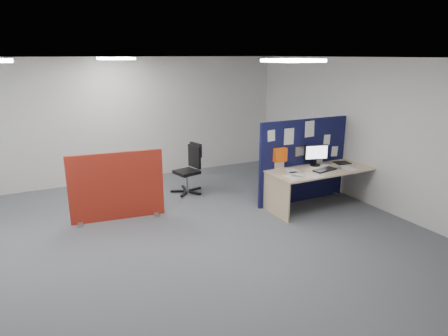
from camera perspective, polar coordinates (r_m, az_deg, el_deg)
name	(u,v)px	position (r m, az deg, el deg)	size (l,w,h in m)	color
floor	(131,250)	(6.10, -13.11, -11.28)	(9.00, 9.00, 0.00)	#4F5257
ceiling	(118,58)	(5.45, -14.94, 14.93)	(9.00, 7.00, 0.02)	white
wall_back	(86,123)	(9.01, -19.05, 6.15)	(9.00, 0.02, 2.70)	silver
wall_front	(258,291)	(2.57, 4.89, -17.08)	(9.00, 0.02, 2.70)	silver
wall_right	(368,133)	(7.89, 19.84, 4.79)	(0.02, 7.00, 2.70)	silver
ceiling_lights	(131,60)	(6.17, -13.15, 14.83)	(4.10, 4.10, 0.04)	white
navy_divider	(302,161)	(7.72, 11.13, 1.01)	(1.93, 0.30, 1.59)	black
main_desk	(319,176)	(7.59, 13.37, -1.17)	(2.01, 0.89, 0.73)	tan
monitor_main	(316,154)	(7.65, 12.98, 1.96)	(0.45, 0.19, 0.40)	black
keyboard	(325,170)	(7.41, 14.21, -0.25)	(0.45, 0.18, 0.03)	black
mouse	(338,168)	(7.57, 16.03, -0.04)	(0.10, 0.06, 0.03)	#959499
paper_tray	(342,163)	(8.00, 16.53, 0.72)	(0.28, 0.22, 0.01)	black
red_divider	(117,187)	(7.00, -15.05, -2.66)	(1.57, 0.30, 1.18)	maroon
office_chair	(191,165)	(8.16, -4.79, 0.38)	(0.66, 0.65, 1.00)	black
desk_papers	(310,171)	(7.35, 12.25, -0.35)	(1.49, 0.81, 0.00)	white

